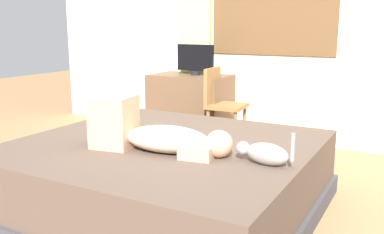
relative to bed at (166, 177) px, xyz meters
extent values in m
plane|color=olive|center=(0.12, -0.03, -0.25)|extent=(16.00, 16.00, 0.00)
cube|color=beige|center=(0.12, 2.29, 1.20)|extent=(6.40, 0.12, 2.90)
cube|color=#38383D|center=(0.00, 0.00, -0.18)|extent=(2.01, 1.90, 0.14)
cube|color=#4C3D33|center=(0.00, 0.00, 0.07)|extent=(1.95, 1.84, 0.36)
ellipsoid|color=#CCB299|center=(0.14, -0.20, 0.34)|extent=(0.59, 0.35, 0.17)
sphere|color=tan|center=(0.48, -0.14, 0.34)|extent=(0.17, 0.17, 0.17)
cube|color=tan|center=(-0.24, -0.26, 0.43)|extent=(0.30, 0.28, 0.34)
cube|color=tan|center=(0.36, -0.16, 0.30)|extent=(0.24, 0.31, 0.08)
ellipsoid|color=gray|center=(0.78, -0.14, 0.32)|extent=(0.27, 0.13, 0.13)
sphere|color=gray|center=(0.63, -0.12, 0.33)|extent=(0.08, 0.08, 0.08)
cylinder|color=gray|center=(0.93, -0.15, 0.39)|extent=(0.02, 0.02, 0.16)
cube|color=brown|center=(-0.85, 1.89, 0.12)|extent=(0.90, 0.56, 0.74)
cylinder|color=black|center=(-0.79, 1.89, 0.52)|extent=(0.10, 0.10, 0.05)
cube|color=black|center=(-0.79, 1.89, 0.69)|extent=(0.48, 0.07, 0.30)
cylinder|color=teal|center=(-0.60, 1.87, 0.53)|extent=(0.08, 0.08, 0.08)
cylinder|color=brown|center=(-0.14, 1.82, -0.03)|extent=(0.04, 0.04, 0.44)
cylinder|color=brown|center=(-0.12, 1.52, -0.03)|extent=(0.04, 0.04, 0.44)
cylinder|color=brown|center=(-0.45, 1.80, -0.03)|extent=(0.04, 0.04, 0.44)
cylinder|color=brown|center=(-0.42, 1.50, -0.03)|extent=(0.04, 0.04, 0.44)
cube|color=brown|center=(-0.28, 1.66, 0.21)|extent=(0.41, 0.41, 0.04)
cube|color=brown|center=(-0.45, 1.65, 0.42)|extent=(0.07, 0.38, 0.38)
cube|color=#ADCC75|center=(-0.96, 2.17, 0.99)|extent=(0.44, 0.06, 2.48)
camera|label=1|loc=(1.53, -2.40, 1.04)|focal=39.72mm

